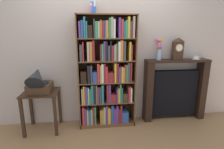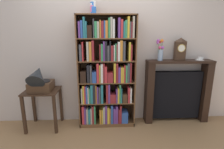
{
  "view_description": "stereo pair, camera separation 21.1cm",
  "coord_description": "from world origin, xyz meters",
  "px_view_note": "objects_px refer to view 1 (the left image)",
  "views": [
    {
      "loc": [
        -0.26,
        -2.75,
        1.61
      ],
      "look_at": [
        0.09,
        0.11,
        0.9
      ],
      "focal_mm": 28.09,
      "sensor_mm": 36.0,
      "label": 1
    },
    {
      "loc": [
        -0.05,
        -2.76,
        1.61
      ],
      "look_at": [
        0.09,
        0.11,
        0.9
      ],
      "focal_mm": 28.09,
      "sensor_mm": 36.0,
      "label": 2
    }
  ],
  "objects_px": {
    "fireplace_mantel": "(174,90)",
    "flower_vase": "(159,51)",
    "teacup_with_saucer": "(196,58)",
    "mantel_clock": "(178,49)",
    "gramophone": "(38,81)",
    "bookshelf": "(106,75)",
    "side_table_left": "(42,102)",
    "cup_stack": "(93,7)"
  },
  "relations": [
    {
      "from": "mantel_clock",
      "to": "bookshelf",
      "type": "bearing_deg",
      "value": -177.75
    },
    {
      "from": "gramophone",
      "to": "mantel_clock",
      "type": "height_order",
      "value": "mantel_clock"
    },
    {
      "from": "cup_stack",
      "to": "gramophone",
      "type": "relative_size",
      "value": 0.41
    },
    {
      "from": "gramophone",
      "to": "mantel_clock",
      "type": "relative_size",
      "value": 1.29
    },
    {
      "from": "side_table_left",
      "to": "gramophone",
      "type": "relative_size",
      "value": 1.37
    },
    {
      "from": "cup_stack",
      "to": "mantel_clock",
      "type": "height_order",
      "value": "cup_stack"
    },
    {
      "from": "bookshelf",
      "to": "cup_stack",
      "type": "xyz_separation_m",
      "value": [
        -0.19,
        0.05,
        1.07
      ]
    },
    {
      "from": "fireplace_mantel",
      "to": "teacup_with_saucer",
      "type": "height_order",
      "value": "teacup_with_saucer"
    },
    {
      "from": "gramophone",
      "to": "teacup_with_saucer",
      "type": "xyz_separation_m",
      "value": [
        2.68,
        0.18,
        0.29
      ]
    },
    {
      "from": "bookshelf",
      "to": "fireplace_mantel",
      "type": "relative_size",
      "value": 1.64
    },
    {
      "from": "bookshelf",
      "to": "mantel_clock",
      "type": "relative_size",
      "value": 4.92
    },
    {
      "from": "fireplace_mantel",
      "to": "bookshelf",
      "type": "bearing_deg",
      "value": -176.74
    },
    {
      "from": "gramophone",
      "to": "teacup_with_saucer",
      "type": "bearing_deg",
      "value": 3.85
    },
    {
      "from": "gramophone",
      "to": "fireplace_mantel",
      "type": "distance_m",
      "value": 2.37
    },
    {
      "from": "flower_vase",
      "to": "teacup_with_saucer",
      "type": "distance_m",
      "value": 0.71
    },
    {
      "from": "gramophone",
      "to": "teacup_with_saucer",
      "type": "height_order",
      "value": "teacup_with_saucer"
    },
    {
      "from": "bookshelf",
      "to": "side_table_left",
      "type": "bearing_deg",
      "value": -176.52
    },
    {
      "from": "fireplace_mantel",
      "to": "teacup_with_saucer",
      "type": "distance_m",
      "value": 0.69
    },
    {
      "from": "side_table_left",
      "to": "teacup_with_saucer",
      "type": "xyz_separation_m",
      "value": [
        2.68,
        0.12,
        0.65
      ]
    },
    {
      "from": "bookshelf",
      "to": "mantel_clock",
      "type": "height_order",
      "value": "bookshelf"
    },
    {
      "from": "bookshelf",
      "to": "teacup_with_saucer",
      "type": "relative_size",
      "value": 12.73
    },
    {
      "from": "fireplace_mantel",
      "to": "mantel_clock",
      "type": "distance_m",
      "value": 0.77
    },
    {
      "from": "flower_vase",
      "to": "bookshelf",
      "type": "bearing_deg",
      "value": -176.96
    },
    {
      "from": "cup_stack",
      "to": "fireplace_mantel",
      "type": "distance_m",
      "value": 2.04
    },
    {
      "from": "teacup_with_saucer",
      "to": "flower_vase",
      "type": "bearing_deg",
      "value": -179.75
    },
    {
      "from": "cup_stack",
      "to": "teacup_with_saucer",
      "type": "height_order",
      "value": "cup_stack"
    },
    {
      "from": "bookshelf",
      "to": "fireplace_mantel",
      "type": "bearing_deg",
      "value": 3.26
    },
    {
      "from": "cup_stack",
      "to": "flower_vase",
      "type": "height_order",
      "value": "cup_stack"
    },
    {
      "from": "flower_vase",
      "to": "teacup_with_saucer",
      "type": "height_order",
      "value": "flower_vase"
    },
    {
      "from": "flower_vase",
      "to": "teacup_with_saucer",
      "type": "xyz_separation_m",
      "value": [
        0.7,
        0.0,
        -0.13
      ]
    },
    {
      "from": "bookshelf",
      "to": "side_table_left",
      "type": "relative_size",
      "value": 2.8
    },
    {
      "from": "cup_stack",
      "to": "flower_vase",
      "type": "distance_m",
      "value": 1.3
    },
    {
      "from": "cup_stack",
      "to": "gramophone",
      "type": "height_order",
      "value": "cup_stack"
    },
    {
      "from": "gramophone",
      "to": "flower_vase",
      "type": "relative_size",
      "value": 1.37
    },
    {
      "from": "fireplace_mantel",
      "to": "flower_vase",
      "type": "relative_size",
      "value": 3.18
    },
    {
      "from": "mantel_clock",
      "to": "flower_vase",
      "type": "bearing_deg",
      "value": -179.89
    },
    {
      "from": "cup_stack",
      "to": "fireplace_mantel",
      "type": "bearing_deg",
      "value": 1.06
    },
    {
      "from": "side_table_left",
      "to": "flower_vase",
      "type": "distance_m",
      "value": 2.13
    },
    {
      "from": "cup_stack",
      "to": "side_table_left",
      "type": "distance_m",
      "value": 1.71
    },
    {
      "from": "teacup_with_saucer",
      "to": "mantel_clock",
      "type": "bearing_deg",
      "value": -179.62
    },
    {
      "from": "cup_stack",
      "to": "fireplace_mantel",
      "type": "relative_size",
      "value": 0.18
    },
    {
      "from": "fireplace_mantel",
      "to": "mantel_clock",
      "type": "relative_size",
      "value": 3.0
    }
  ]
}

